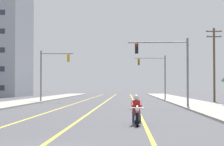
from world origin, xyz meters
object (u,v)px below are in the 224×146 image
object	(u,v)px
traffic_signal_mid_right	(156,71)
traffic_signal_near_left	(50,69)
traffic_signal_near_right	(170,61)
utility_pole_right_far	(214,62)
motorcycle_with_rider	(136,113)

from	to	relation	value
traffic_signal_mid_right	traffic_signal_near_left	bearing A→B (deg)	-148.25
traffic_signal_near_right	utility_pole_right_far	size ratio (longest dim) A/B	0.69
motorcycle_with_rider	utility_pole_right_far	bearing A→B (deg)	72.18
traffic_signal_mid_right	utility_pole_right_far	size ratio (longest dim) A/B	0.69
traffic_signal_near_right	utility_pole_right_far	xyz separation A→B (m)	(6.82, 14.17, 0.71)
traffic_signal_near_left	utility_pole_right_far	xyz separation A→B (m)	(19.92, 1.39, 0.80)
traffic_signal_near_left	traffic_signal_mid_right	size ratio (longest dim) A/B	1.00
motorcycle_with_rider	traffic_signal_near_right	xyz separation A→B (m)	(3.39, 17.56, 3.55)
traffic_signal_near_right	traffic_signal_near_left	xyz separation A→B (m)	(-13.10, 12.78, -0.09)
traffic_signal_mid_right	utility_pole_right_far	world-z (taller)	utility_pole_right_far
motorcycle_with_rider	traffic_signal_mid_right	xyz separation A→B (m)	(3.60, 38.59, 3.48)
motorcycle_with_rider	utility_pole_right_far	size ratio (longest dim) A/B	0.24
traffic_signal_near_right	traffic_signal_near_left	bearing A→B (deg)	135.72
traffic_signal_near_left	traffic_signal_mid_right	world-z (taller)	same
traffic_signal_near_right	traffic_signal_mid_right	distance (m)	21.02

